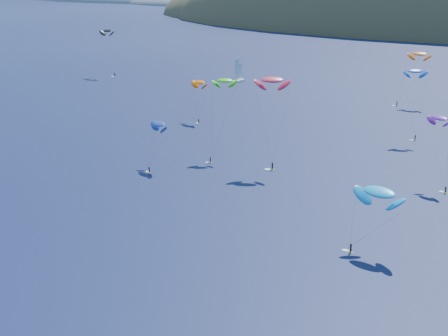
% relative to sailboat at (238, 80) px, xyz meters
% --- Properties ---
extents(headland, '(460.00, 250.00, 60.00)m').
position_rel_sailboat_xyz_m(headland, '(-390.13, 526.57, -4.35)').
color(headland, slate).
rests_on(headland, ground).
extents(sailboat, '(10.24, 8.78, 12.44)m').
position_rel_sailboat_xyz_m(sailboat, '(0.00, 0.00, 0.00)').
color(sailboat, white).
rests_on(sailboat, ground).
extents(kitesurfer_1, '(8.75, 9.99, 16.13)m').
position_rel_sailboat_xyz_m(kitesurfer_1, '(18.23, -72.55, 12.89)').
color(kitesurfer_1, '#C39015').
rests_on(kitesurfer_1, ground).
extents(kitesurfer_3, '(7.90, 15.47, 24.21)m').
position_rel_sailboat_xyz_m(kitesurfer_3, '(44.43, -105.01, 21.16)').
color(kitesurfer_3, '#C39015').
rests_on(kitesurfer_3, ground).
extents(kitesurfer_4, '(8.42, 6.80, 24.34)m').
position_rel_sailboat_xyz_m(kitesurfer_4, '(92.65, -62.86, 21.15)').
color(kitesurfer_4, '#C39015').
rests_on(kitesurfer_4, ground).
extents(kitesurfer_5, '(11.76, 9.25, 15.13)m').
position_rel_sailboat_xyz_m(kitesurfer_5, '(102.17, -151.48, 11.12)').
color(kitesurfer_5, '#C39015').
rests_on(kitesurfer_5, ground).
extents(kitesurfer_6, '(8.79, 11.09, 19.41)m').
position_rel_sailboat_xyz_m(kitesurfer_6, '(106.70, -104.80, 16.45)').
color(kitesurfer_6, '#C39015').
rests_on(kitesurfer_6, ground).
extents(kitesurfer_9, '(10.64, 9.19, 27.37)m').
position_rel_sailboat_xyz_m(kitesurfer_9, '(61.80, -110.03, 23.63)').
color(kitesurfer_9, '#C39015').
rests_on(kitesurfer_9, ground).
extents(kitesurfer_10, '(8.51, 11.70, 14.37)m').
position_rel_sailboat_xyz_m(kitesurfer_10, '(33.49, -124.93, 11.19)').
color(kitesurfer_10, '#C39015').
rests_on(kitesurfer_10, ground).
extents(kitesurfer_11, '(11.05, 10.71, 22.91)m').
position_rel_sailboat_xyz_m(kitesurfer_11, '(85.13, -9.74, 19.31)').
color(kitesurfer_11, '#C39015').
rests_on(kitesurfer_11, ground).
extents(kitesurfer_12, '(11.81, 7.01, 24.48)m').
position_rel_sailboat_xyz_m(kitesurfer_12, '(-68.35, -10.30, 21.04)').
color(kitesurfer_12, '#C39015').
rests_on(kitesurfer_12, ground).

